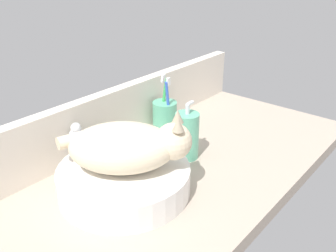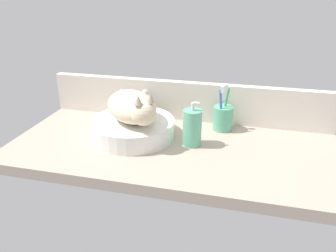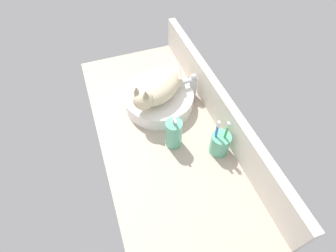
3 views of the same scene
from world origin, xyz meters
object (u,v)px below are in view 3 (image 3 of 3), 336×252
object	(u,v)px
sink_basin	(159,99)
toothbrush_cup	(220,143)
soap_dispenser	(174,134)
faucet	(191,85)
cat	(157,87)

from	to	relation	value
sink_basin	toothbrush_cup	bearing A→B (deg)	24.36
sink_basin	soap_dispenser	world-z (taller)	soap_dispenser
faucet	soap_dispenser	world-z (taller)	soap_dispenser
sink_basin	faucet	xyz separation A→B (cm)	(-0.20, 15.94, 3.87)
cat	toothbrush_cup	xyz separation A→B (cm)	(31.99, 15.91, -7.50)
sink_basin	faucet	distance (cm)	16.40
toothbrush_cup	soap_dispenser	bearing A→B (deg)	-120.66
soap_dispenser	toothbrush_cup	world-z (taller)	toothbrush_cup
sink_basin	cat	bearing A→B (deg)	-46.71
sink_basin	soap_dispenser	size ratio (longest dim) A/B	1.91
sink_basin	cat	size ratio (longest dim) A/B	1.07
cat	soap_dispenser	size ratio (longest dim) A/B	1.80
faucet	toothbrush_cup	world-z (taller)	toothbrush_cup
sink_basin	toothbrush_cup	distance (cm)	36.19
sink_basin	cat	xyz separation A→B (cm)	(0.94, -1.00, 9.20)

